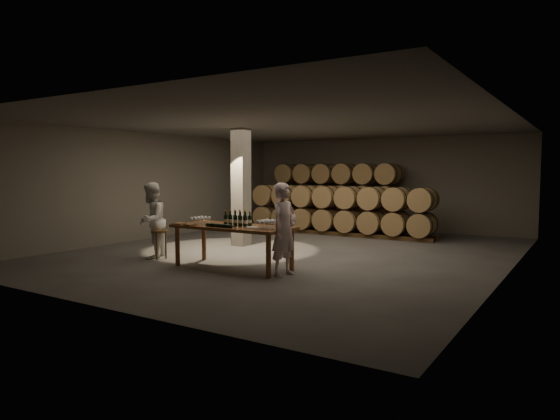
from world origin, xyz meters
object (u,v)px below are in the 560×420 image
Objects in this scene: plate at (252,227)px; stool at (160,235)px; person_woman at (151,220)px; bottle_cluster at (238,220)px; person_man at (284,229)px; tasting_table at (233,231)px; notebook_near at (190,225)px.

plate is 2.71m from stool.
plate is 2.95m from person_woman.
person_woman reaches higher than stool.
person_man is (1.21, -0.10, -0.11)m from bottle_cluster.
tasting_table is at bearing 0.87° from stool.
notebook_near is at bearing 51.47° from person_woman.
tasting_table is 2.39m from person_woman.
tasting_table is 2.14m from stool.
stool is (-2.68, 0.06, -0.36)m from plate.
notebook_near is at bearing -150.96° from bottle_cluster.
plate is 0.41× the size of stool.
person_woman is at bearing 178.93° from plate.
bottle_cluster is at bearing 42.04° from notebook_near.
person_man is at bearing -4.86° from bottle_cluster.
tasting_table is 0.58m from plate.
person_man is (1.30, -0.06, 0.11)m from tasting_table.
tasting_table is at bearing 93.79° from person_man.
bottle_cluster is at bearing 2.06° from stool.
bottle_cluster is 0.90× the size of stool.
bottle_cluster is at bearing 28.22° from tasting_table.
person_man is 3.68m from person_woman.
bottle_cluster is 2.48m from person_woman.
tasting_table is at bearing -151.78° from bottle_cluster.
person_woman is at bearing 95.90° from person_man.
tasting_table is 3.88× the size of stool.
bottle_cluster reaches higher than notebook_near.
person_man is (2.10, 0.39, -0.01)m from notebook_near.
stool is 0.37× the size of person_man.
bottle_cluster is (0.09, 0.05, 0.22)m from tasting_table.
person_woman is (-1.59, 0.41, -0.03)m from notebook_near.
plate is 0.16× the size of person_woman.
notebook_near is at bearing -17.41° from stool.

